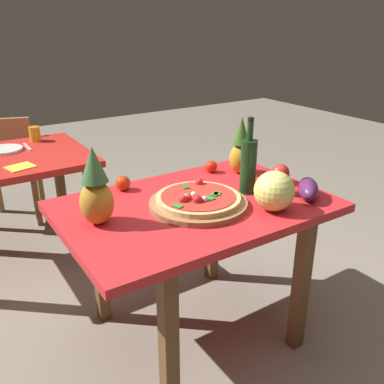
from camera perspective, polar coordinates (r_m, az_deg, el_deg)
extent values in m
plane|color=gray|center=(2.27, 0.43, -18.38)|extent=(10.00, 10.00, 0.00)
cube|color=brown|center=(1.68, -3.20, -20.48)|extent=(0.06, 0.06, 0.68)
cube|color=brown|center=(2.04, 14.69, -12.46)|extent=(0.06, 0.06, 0.68)
cube|color=brown|center=(2.20, -12.59, -9.43)|extent=(0.06, 0.06, 0.68)
cube|color=brown|center=(2.48, 2.77, -4.91)|extent=(0.06, 0.06, 0.68)
cube|color=red|center=(1.88, 0.49, -2.02)|extent=(1.19, 0.81, 0.04)
cube|color=brown|center=(2.65, -13.37, -3.72)|extent=(0.06, 0.06, 0.68)
cube|color=brown|center=(3.25, -17.61, 0.86)|extent=(0.06, 0.06, 0.68)
cube|color=red|center=(2.75, -23.26, 4.17)|extent=(0.87, 0.79, 0.04)
cube|color=olive|center=(3.70, -20.11, 0.90)|extent=(0.04, 0.04, 0.41)
cube|color=olive|center=(3.40, -20.56, -1.09)|extent=(0.04, 0.04, 0.41)
cube|color=olive|center=(3.50, -23.49, 3.10)|extent=(0.51, 0.51, 0.04)
cube|color=#986340|center=(3.27, -24.51, 5.71)|extent=(0.39, 0.17, 0.40)
cylinder|color=olive|center=(1.83, 0.85, -1.58)|extent=(0.43, 0.43, 0.02)
cylinder|color=tan|center=(1.83, 0.86, -0.91)|extent=(0.37, 0.37, 0.02)
cylinder|color=red|center=(1.82, 0.86, -0.53)|extent=(0.33, 0.33, 0.00)
sphere|color=red|center=(1.95, 0.97, 1.40)|extent=(0.04, 0.04, 0.04)
sphere|color=red|center=(1.75, 0.74, -1.04)|extent=(0.04, 0.04, 0.04)
sphere|color=red|center=(1.76, -1.22, -0.98)|extent=(0.04, 0.04, 0.04)
sphere|color=red|center=(1.79, -1.02, -0.58)|extent=(0.03, 0.03, 0.03)
sphere|color=red|center=(1.78, -0.51, -0.77)|extent=(0.03, 0.03, 0.03)
cube|color=#2D872B|center=(1.71, -2.00, -1.92)|extent=(0.04, 0.05, 0.00)
cube|color=#288238|center=(1.84, 3.49, -0.19)|extent=(0.05, 0.05, 0.00)
cube|color=#287423|center=(1.91, -0.88, 0.74)|extent=(0.04, 0.05, 0.00)
cube|color=#25862B|center=(1.79, 2.45, -0.82)|extent=(0.04, 0.05, 0.00)
cube|color=#248428|center=(1.81, -0.82, -0.43)|extent=(0.04, 0.05, 0.00)
cube|color=#37862F|center=(1.83, 3.10, -0.29)|extent=(0.05, 0.05, 0.00)
sphere|color=white|center=(1.76, 1.71, -0.97)|extent=(0.03, 0.03, 0.03)
sphere|color=white|center=(1.79, -0.89, -0.63)|extent=(0.03, 0.03, 0.03)
sphere|color=white|center=(1.81, 0.24, -0.31)|extent=(0.02, 0.02, 0.02)
cylinder|color=#143417|center=(1.96, 7.73, 3.44)|extent=(0.08, 0.08, 0.26)
cylinder|color=#143417|center=(1.91, 8.00, 8.33)|extent=(0.03, 0.03, 0.09)
cylinder|color=black|center=(1.90, 8.08, 9.88)|extent=(0.03, 0.03, 0.02)
ellipsoid|color=#BE862A|center=(1.70, -12.93, -1.42)|extent=(0.14, 0.14, 0.18)
cone|color=#3A6637|center=(1.64, -13.41, 3.73)|extent=(0.11, 0.11, 0.14)
ellipsoid|color=#B78C24|center=(2.23, 6.63, 4.59)|extent=(0.12, 0.12, 0.16)
cone|color=#366022|center=(2.19, 6.81, 8.39)|extent=(0.09, 0.09, 0.14)
sphere|color=#DDE16E|center=(1.81, 11.22, 0.14)|extent=(0.18, 0.18, 0.18)
ellipsoid|color=red|center=(2.13, 12.01, 2.42)|extent=(0.09, 0.09, 0.10)
ellipsoid|color=#512050|center=(1.98, 15.65, 0.41)|extent=(0.20, 0.21, 0.09)
sphere|color=red|center=(2.24, 2.65, 3.51)|extent=(0.07, 0.07, 0.07)
sphere|color=red|center=(2.03, -9.46, 1.21)|extent=(0.07, 0.07, 0.07)
cylinder|color=orange|center=(3.03, -20.78, 7.46)|extent=(0.07, 0.07, 0.10)
cylinder|color=white|center=(2.88, -24.37, 5.33)|extent=(0.22, 0.22, 0.02)
cube|color=silver|center=(2.90, -21.66, 5.79)|extent=(0.02, 0.18, 0.01)
cube|color=yellow|center=(2.51, -22.49, 3.20)|extent=(0.16, 0.15, 0.01)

